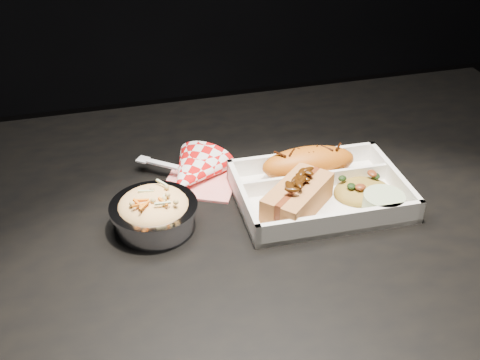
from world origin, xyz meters
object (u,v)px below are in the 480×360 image
(food_tray, at_px, (319,194))
(napkin_fork, at_px, (192,173))
(dining_table, at_px, (273,254))
(foil_coleslaw_cup, at_px, (154,211))
(fried_pastry, at_px, (309,163))
(hotdog, at_px, (298,196))

(food_tray, relative_size, napkin_fork, 1.57)
(food_tray, bearing_deg, dining_table, -177.22)
(dining_table, relative_size, foil_coleslaw_cup, 9.63)
(food_tray, distance_m, foil_coleslaw_cup, 0.25)
(fried_pastry, xyz_separation_m, napkin_fork, (-0.18, 0.04, -0.02))
(napkin_fork, bearing_deg, dining_table, -5.70)
(dining_table, bearing_deg, fried_pastry, 37.76)
(hotdog, height_order, foil_coleslaw_cup, same)
(food_tray, relative_size, fried_pastry, 1.68)
(foil_coleslaw_cup, relative_size, napkin_fork, 0.77)
(hotdog, bearing_deg, foil_coleslaw_cup, 131.64)
(hotdog, distance_m, foil_coleslaw_cup, 0.21)
(fried_pastry, bearing_deg, dining_table, -142.24)
(dining_table, height_order, food_tray, food_tray)
(fried_pastry, relative_size, napkin_fork, 0.93)
(fried_pastry, xyz_separation_m, hotdog, (-0.05, -0.08, -0.00))
(hotdog, bearing_deg, fried_pastry, 17.41)
(dining_table, height_order, napkin_fork, napkin_fork)
(food_tray, height_order, fried_pastry, fried_pastry)
(dining_table, distance_m, fried_pastry, 0.15)
(foil_coleslaw_cup, bearing_deg, fried_pastry, 12.98)
(food_tray, bearing_deg, fried_pastry, 90.00)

